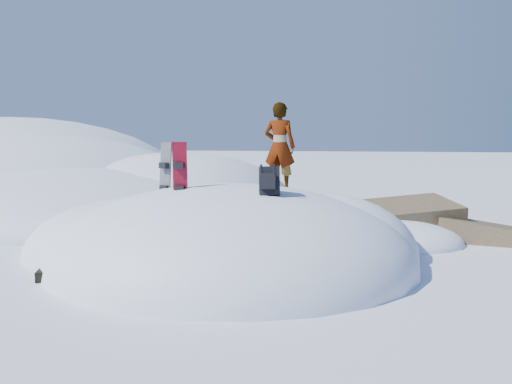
% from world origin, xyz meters
% --- Properties ---
extents(ground, '(120.00, 120.00, 0.00)m').
position_xyz_m(ground, '(0.00, 0.00, 0.00)').
color(ground, white).
rests_on(ground, ground).
extents(snow_mound, '(8.00, 6.00, 3.00)m').
position_xyz_m(snow_mound, '(-0.17, 0.24, 0.00)').
color(snow_mound, white).
rests_on(snow_mound, ground).
extents(snow_ridge, '(21.50, 18.50, 6.40)m').
position_xyz_m(snow_ridge, '(-10.43, 9.85, 0.00)').
color(snow_ridge, white).
rests_on(snow_ridge, ground).
extents(rock_outcrop, '(4.68, 4.41, 1.68)m').
position_xyz_m(rock_outcrop, '(3.72, 3.01, 0.01)').
color(rock_outcrop, brown).
rests_on(rock_outcrop, ground).
extents(snowboard_red, '(0.27, 0.16, 1.42)m').
position_xyz_m(snowboard_red, '(-0.82, -0.40, 1.61)').
color(snowboard_red, red).
rests_on(snowboard_red, snow_mound).
extents(snowboard_dark, '(0.32, 0.28, 1.48)m').
position_xyz_m(snowboard_dark, '(-1.33, 0.20, 1.55)').
color(snowboard_dark, black).
rests_on(snowboard_dark, snow_mound).
extents(backpack, '(0.41, 0.47, 0.58)m').
position_xyz_m(backpack, '(0.84, -0.64, 1.63)').
color(backpack, black).
rests_on(backpack, snow_mound).
extents(gear_pile, '(0.82, 0.64, 0.21)m').
position_xyz_m(gear_pile, '(-2.60, -1.49, 0.11)').
color(gear_pile, black).
rests_on(gear_pile, ground).
extents(person, '(0.71, 0.54, 1.76)m').
position_xyz_m(person, '(0.83, 0.91, 2.18)').
color(person, slate).
rests_on(person, snow_mound).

